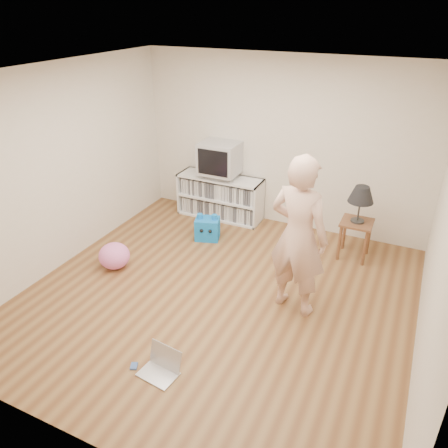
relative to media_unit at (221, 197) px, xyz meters
name	(u,v)px	position (x,y,z in m)	size (l,w,h in m)	color
ground	(218,296)	(0.94, -2.04, -0.35)	(4.50, 4.50, 0.00)	brown
walls	(217,199)	(0.94, -2.04, 0.95)	(4.52, 4.52, 2.60)	silver
ceiling	(216,75)	(0.94, -2.04, 2.25)	(4.50, 4.50, 0.01)	white
media_unit	(221,197)	(0.00, 0.00, 0.00)	(1.40, 0.45, 0.70)	white
dvd_deck	(220,175)	(0.00, -0.02, 0.39)	(0.45, 0.35, 0.07)	gray
crt_tv	(220,158)	(0.00, -0.02, 0.67)	(0.60, 0.53, 0.50)	#ACACB2
side_table	(356,230)	(2.25, -0.39, 0.07)	(0.42, 0.42, 0.55)	brown
table_lamp	(361,195)	(2.25, -0.39, 0.59)	(0.34, 0.34, 0.52)	#333333
person	(298,237)	(1.82, -1.84, 0.59)	(0.69, 0.45, 1.88)	beige
laptop	(162,366)	(0.98, -3.36, -0.28)	(0.40, 0.34, 0.25)	silver
playing_cards	(134,366)	(0.69, -3.43, -0.34)	(0.07, 0.09, 0.02)	#3F60AA
plush_blue	(207,228)	(0.16, -0.80, -0.18)	(0.42, 0.37, 0.41)	blue
plush_pink	(114,256)	(-0.61, -2.04, -0.17)	(0.41, 0.41, 0.35)	pink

